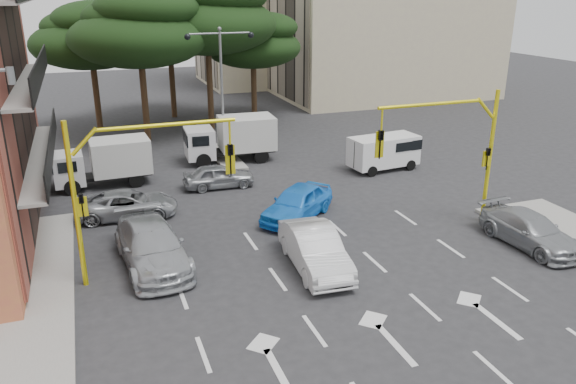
% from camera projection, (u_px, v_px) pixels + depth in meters
% --- Properties ---
extents(ground, '(120.00, 120.00, 0.00)m').
position_uv_depth(ground, '(328.00, 270.00, 21.18)').
color(ground, '#28282B').
rests_on(ground, ground).
extents(median_strip, '(1.40, 6.00, 0.15)m').
position_uv_depth(median_strip, '(225.00, 156.00, 35.28)').
color(median_strip, gray).
rests_on(median_strip, ground).
extents(apartment_beige_far, '(16.20, 12.15, 16.70)m').
position_uv_depth(apartment_beige_far, '(275.00, 4.00, 61.33)').
color(apartment_beige_far, beige).
rests_on(apartment_beige_far, ground).
extents(pine_left_near, '(9.15, 9.15, 10.23)m').
position_uv_depth(pine_left_near, '(139.00, 28.00, 36.68)').
color(pine_left_near, '#382616').
rests_on(pine_left_near, ground).
extents(pine_center, '(9.98, 9.98, 11.16)m').
position_uv_depth(pine_center, '(207.00, 14.00, 39.83)').
color(pine_center, '#382616').
rests_on(pine_center, ground).
extents(pine_left_far, '(8.32, 8.32, 9.30)m').
position_uv_depth(pine_left_far, '(90.00, 35.00, 39.48)').
color(pine_left_far, '#382616').
rests_on(pine_left_far, ground).
extents(pine_right, '(7.49, 7.49, 8.37)m').
position_uv_depth(pine_right, '(254.00, 40.00, 43.59)').
color(pine_right, '#382616').
rests_on(pine_right, ground).
extents(pine_back, '(9.15, 9.15, 10.23)m').
position_uv_depth(pine_back, '(169.00, 21.00, 43.83)').
color(pine_back, '#382616').
rests_on(pine_back, ground).
extents(signal_mast_right, '(5.79, 0.37, 6.00)m').
position_uv_depth(signal_mast_right, '(457.00, 142.00, 23.80)').
color(signal_mast_right, yellow).
rests_on(signal_mast_right, ground).
extents(signal_mast_left, '(5.79, 0.37, 6.00)m').
position_uv_depth(signal_mast_left, '(127.00, 177.00, 19.41)').
color(signal_mast_left, yellow).
rests_on(signal_mast_left, ground).
extents(street_lamp_center, '(4.16, 0.36, 7.77)m').
position_uv_depth(street_lamp_center, '(221.00, 70.00, 33.44)').
color(street_lamp_center, slate).
rests_on(street_lamp_center, median_strip).
extents(car_white_hatch, '(1.98, 4.84, 1.56)m').
position_uv_depth(car_white_hatch, '(315.00, 249.00, 21.11)').
color(car_white_hatch, silver).
rests_on(car_white_hatch, ground).
extents(car_blue_compact, '(4.60, 4.30, 1.53)m').
position_uv_depth(car_blue_compact, '(297.00, 203.00, 25.72)').
color(car_blue_compact, '#1C7FE7').
rests_on(car_blue_compact, ground).
extents(car_silver_wagon, '(2.69, 5.69, 1.60)m').
position_uv_depth(car_silver_wagon, '(152.00, 246.00, 21.33)').
color(car_silver_wagon, '#ABAEB3').
rests_on(car_silver_wagon, ground).
extents(car_silver_cross_a, '(4.69, 2.61, 1.24)m').
position_uv_depth(car_silver_cross_a, '(128.00, 204.00, 25.94)').
color(car_silver_cross_a, '#9EA1A6').
rests_on(car_silver_cross_a, ground).
extents(car_silver_cross_b, '(3.79, 1.65, 1.27)m').
position_uv_depth(car_silver_cross_b, '(219.00, 176.00, 29.81)').
color(car_silver_cross_b, '#92959A').
rests_on(car_silver_cross_b, ground).
extents(car_silver_parked, '(2.17, 4.75, 1.35)m').
position_uv_depth(car_silver_parked, '(530.00, 230.00, 23.03)').
color(car_silver_parked, '#95989D').
rests_on(car_silver_parked, ground).
extents(van_white, '(4.20, 2.23, 2.02)m').
position_uv_depth(van_white, '(384.00, 153.00, 32.67)').
color(van_white, white).
rests_on(van_white, ground).
extents(box_truck_a, '(5.13, 2.33, 2.48)m').
position_uv_depth(box_truck_a, '(104.00, 163.00, 29.88)').
color(box_truck_a, silver).
rests_on(box_truck_a, ground).
extents(box_truck_b, '(5.63, 2.64, 2.70)m').
position_uv_depth(box_truck_b, '(231.00, 139.00, 34.19)').
color(box_truck_b, silver).
rests_on(box_truck_b, ground).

